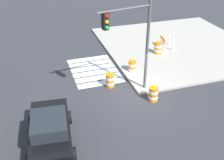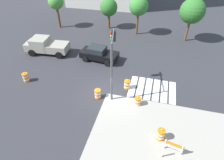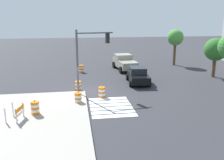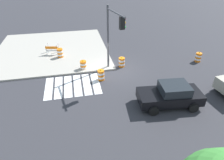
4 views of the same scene
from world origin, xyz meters
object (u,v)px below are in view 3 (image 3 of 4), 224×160
Objects in this scene: construction_barricade at (17,111)px; traffic_light_pole at (90,50)px; pickup_truck at (124,62)px; sports_car at (138,75)px; street_tree_streetside_far at (216,50)px; traffic_barrel_on_sidewalk at (35,108)px; traffic_barrel_median_far at (81,69)px; street_tree_corner_lot at (175,38)px; traffic_barrel_crosswalk_end at (78,86)px; traffic_barrel_median_near at (78,98)px; traffic_barrel_near_corner at (102,92)px.

construction_barricade is 8.14m from traffic_light_pole.
pickup_truck is 3.89× the size of construction_barricade.
construction_barricade is (8.34, -10.22, -0.09)m from sports_car.
pickup_truck is 1.20× the size of street_tree_streetside_far.
construction_barricade is (15.10, -10.14, -0.25)m from pickup_truck.
sports_car reaches higher than traffic_barrel_on_sidewalk.
traffic_barrel_median_far is 0.20× the size of street_tree_corner_lot.
sports_car is 0.81× the size of traffic_light_pole.
traffic_barrel_crosswalk_end is 1.00× the size of traffic_barrel_median_near.
street_tree_streetside_far is (5.47, 9.27, 2.13)m from pickup_truck.
traffic_barrel_on_sidewalk is at bearing -54.88° from traffic_barrel_median_near.
street_tree_streetside_far is (-6.73, 15.45, 2.65)m from traffic_barrel_median_near.
traffic_barrel_on_sidewalk is 20.57m from street_tree_streetside_far.
traffic_barrel_median_near is at bearing -57.44° from traffic_barrel_near_corner.
pickup_truck is 5.21× the size of traffic_barrel_median_near.
traffic_barrel_median_near and traffic_barrel_median_far have the same top height.
traffic_barrel_on_sidewalk is (14.29, -9.15, -0.37)m from pickup_truck.
street_tree_corner_lot is (-11.66, 12.60, -0.11)m from traffic_light_pole.
sports_car is 4.37× the size of traffic_barrel_near_corner.
street_tree_streetside_far is at bearing 113.55° from traffic_barrel_median_near.
traffic_barrel_on_sidewalk reaches higher than traffic_barrel_median_far.
street_tree_streetside_far reaches higher than traffic_barrel_median_far.
sports_car reaches higher than construction_barricade.
construction_barricade is (6.49, -4.03, 0.27)m from traffic_barrel_crosswalk_end.
construction_barricade is at bearing -53.74° from traffic_barrel_median_near.
traffic_barrel_median_near is 4.92m from construction_barricade.
traffic_light_pole is at bearing 154.88° from traffic_barrel_median_near.
sports_car is at bearing 129.19° from traffic_barrel_on_sidewalk.
traffic_barrel_median_far is 13.91m from street_tree_corner_lot.
street_tree_corner_lot is (-2.91, 13.18, 3.35)m from traffic_barrel_median_far.
street_tree_corner_lot reaches higher than traffic_barrel_on_sidewalk.
traffic_light_pole is (2.90, -5.07, 3.10)m from sports_car.
traffic_barrel_median_near is 0.23× the size of street_tree_streetside_far.
street_tree_corner_lot is at bearing 133.93° from construction_barricade.
traffic_barrel_near_corner is at bearing 40.54° from traffic_barrel_crosswalk_end.
traffic_barrel_near_corner is at bearing 125.04° from construction_barricade.
sports_car is 9.55m from street_tree_streetside_far.
traffic_barrel_near_corner is 17.76m from street_tree_corner_lot.
traffic_light_pole is at bearing -47.21° from street_tree_corner_lot.
traffic_barrel_on_sidewalk is at bearing -14.96° from traffic_barrel_median_far.
pickup_truck is 11.67m from traffic_barrel_near_corner.
pickup_truck reaches higher than sports_car.
street_tree_corner_lot reaches higher than traffic_barrel_median_far.
pickup_truck is 5.67m from traffic_barrel_median_far.
sports_car reaches higher than traffic_barrel_median_far.
traffic_barrel_near_corner is (4.14, -4.23, -0.36)m from sports_car.
pickup_truck is at bearing 144.66° from traffic_barrel_crosswalk_end.
pickup_truck is at bearing 153.13° from traffic_barrel_median_near.
traffic_barrel_on_sidewalk is 0.23× the size of street_tree_streetside_far.
pickup_truck is 11.27m from traffic_light_pole.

